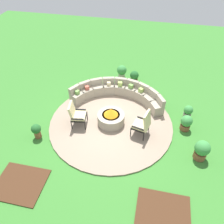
{
  "coord_description": "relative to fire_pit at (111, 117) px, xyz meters",
  "views": [
    {
      "loc": [
        1.41,
        -6.39,
        6.46
      ],
      "look_at": [
        0.0,
        0.2,
        0.45
      ],
      "focal_mm": 35.84,
      "sensor_mm": 36.0,
      "label": 1
    }
  ],
  "objects": [
    {
      "name": "lounge_chair_front_right",
      "position": [
        1.3,
        -0.38,
        0.3
      ],
      "size": [
        0.73,
        0.74,
        1.13
      ],
      "rotation": [
        0.0,
        0.0,
        7.61
      ],
      "color": "black",
      "rests_on": "patio_circle"
    },
    {
      "name": "curved_stone_bench",
      "position": [
        -0.01,
        1.61,
        0.03
      ],
      "size": [
        4.17,
        1.6,
        0.75
      ],
      "color": "#9E937F",
      "rests_on": "patio_circle"
    },
    {
      "name": "lounge_chair_front_left",
      "position": [
        -1.29,
        -0.38,
        0.27
      ],
      "size": [
        0.69,
        0.7,
        1.03
      ],
      "rotation": [
        0.0,
        0.0,
        4.87
      ],
      "color": "black",
      "rests_on": "patio_circle"
    },
    {
      "name": "potted_plant_2",
      "position": [
        -0.19,
        3.51,
        0.03
      ],
      "size": [
        0.5,
        0.5,
        0.67
      ],
      "color": "#A89E8E",
      "rests_on": "ground_plane"
    },
    {
      "name": "potted_plant_5",
      "position": [
        3.4,
        -1.02,
        0.08
      ],
      "size": [
        0.53,
        0.53,
        0.78
      ],
      "color": "brown",
      "rests_on": "ground_plane"
    },
    {
      "name": "patio_circle",
      "position": [
        0.0,
        0.0,
        -0.31
      ],
      "size": [
        4.99,
        4.99,
        0.06
      ],
      "primitive_type": "cylinder",
      "color": "gray",
      "rests_on": "ground_plane"
    },
    {
      "name": "potted_plant_3",
      "position": [
        3.05,
        1.05,
        -0.03
      ],
      "size": [
        0.38,
        0.38,
        0.58
      ],
      "color": "#A89E8E",
      "rests_on": "ground_plane"
    },
    {
      "name": "potted_plant_4",
      "position": [
        0.52,
        3.04,
        0.05
      ],
      "size": [
        0.43,
        0.43,
        0.71
      ],
      "color": "brown",
      "rests_on": "ground_plane"
    },
    {
      "name": "mulch_bed_right",
      "position": [
        2.25,
        -3.29,
        -0.32
      ],
      "size": [
        1.55,
        1.33,
        0.04
      ],
      "primitive_type": "cube",
      "color": "#472B19",
      "rests_on": "ground_plane"
    },
    {
      "name": "ground_plane",
      "position": [
        0.0,
        0.0,
        -0.34
      ],
      "size": [
        24.0,
        24.0,
        0.0
      ],
      "primitive_type": "plane",
      "color": "#387A2D"
    },
    {
      "name": "potted_plant_1",
      "position": [
        2.94,
        0.31,
        0.02
      ],
      "size": [
        0.45,
        0.45,
        0.67
      ],
      "color": "brown",
      "rests_on": "ground_plane"
    },
    {
      "name": "potted_plant_0",
      "position": [
        -2.58,
        -1.31,
        0.02
      ],
      "size": [
        0.37,
        0.37,
        0.63
      ],
      "color": "brown",
      "rests_on": "ground_plane"
    },
    {
      "name": "mulch_bed_left",
      "position": [
        -2.25,
        -3.29,
        -0.32
      ],
      "size": [
        1.55,
        1.33,
        0.04
      ],
      "primitive_type": "cube",
      "color": "#472B19",
      "rests_on": "ground_plane"
    },
    {
      "name": "fire_pit",
      "position": [
        0.0,
        0.0,
        0.0
      ],
      "size": [
        1.09,
        1.09,
        0.71
      ],
      "color": "#9E937F",
      "rests_on": "patio_circle"
    }
  ]
}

